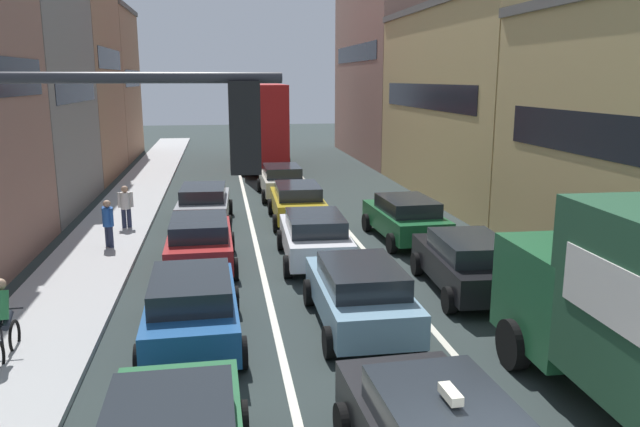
{
  "coord_description": "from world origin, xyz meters",
  "views": [
    {
      "loc": [
        -2.78,
        -5.11,
        5.39
      ],
      "look_at": [
        0.0,
        12.0,
        1.6
      ],
      "focal_mm": 34.71,
      "sensor_mm": 36.0,
      "label": 1
    }
  ],
  "objects_px": {
    "wagon_right_lane_far": "(405,218)",
    "traffic_light_pole": "(38,255)",
    "hatchback_centre_lane_third": "(315,236)",
    "bus_mid_queue_primary": "(263,121)",
    "sedan_centre_lane_fifth": "(282,180)",
    "wagon_left_lane_second": "(192,306)",
    "sedan_centre_lane_second": "(360,293)",
    "coupe_centre_lane_fourth": "(297,202)",
    "cyclist_on_sidewalk": "(3,323)",
    "sedan_right_lane_behind_truck": "(468,262)",
    "sedan_left_lane_third": "(200,241)",
    "pedestrian_far_sidewalk": "(108,222)",
    "sedan_left_lane_fourth": "(204,204)",
    "pedestrian_mid_sidewalk": "(126,205)"
  },
  "relations": [
    {
      "from": "wagon_right_lane_far",
      "to": "bus_mid_queue_primary",
      "type": "height_order",
      "value": "bus_mid_queue_primary"
    },
    {
      "from": "sedan_left_lane_fourth",
      "to": "cyclist_on_sidewalk",
      "type": "distance_m",
      "value": 11.84
    },
    {
      "from": "sedan_centre_lane_second",
      "to": "wagon_left_lane_second",
      "type": "bearing_deg",
      "value": 93.77
    },
    {
      "from": "sedan_left_lane_fourth",
      "to": "cyclist_on_sidewalk",
      "type": "xyz_separation_m",
      "value": [
        -3.51,
        -11.31,
        0.05
      ]
    },
    {
      "from": "traffic_light_pole",
      "to": "sedan_left_lane_fourth",
      "type": "bearing_deg",
      "value": 86.67
    },
    {
      "from": "hatchback_centre_lane_third",
      "to": "bus_mid_queue_primary",
      "type": "height_order",
      "value": "bus_mid_queue_primary"
    },
    {
      "from": "sedan_left_lane_third",
      "to": "sedan_centre_lane_second",
      "type": "bearing_deg",
      "value": -145.33
    },
    {
      "from": "pedestrian_mid_sidewalk",
      "to": "sedan_right_lane_behind_truck",
      "type": "bearing_deg",
      "value": -138.85
    },
    {
      "from": "sedan_centre_lane_fifth",
      "to": "cyclist_on_sidewalk",
      "type": "bearing_deg",
      "value": 156.72
    },
    {
      "from": "sedan_left_lane_third",
      "to": "cyclist_on_sidewalk",
      "type": "relative_size",
      "value": 2.49
    },
    {
      "from": "sedan_left_lane_third",
      "to": "sedan_centre_lane_fifth",
      "type": "xyz_separation_m",
      "value": [
        3.44,
        10.51,
        0.0
      ]
    },
    {
      "from": "sedan_left_lane_third",
      "to": "pedestrian_far_sidewalk",
      "type": "xyz_separation_m",
      "value": [
        -2.91,
        2.22,
        0.15
      ]
    },
    {
      "from": "hatchback_centre_lane_third",
      "to": "sedan_right_lane_behind_truck",
      "type": "distance_m",
      "value": 4.75
    },
    {
      "from": "traffic_light_pole",
      "to": "cyclist_on_sidewalk",
      "type": "distance_m",
      "value": 7.2
    },
    {
      "from": "sedan_left_lane_third",
      "to": "sedan_centre_lane_fifth",
      "type": "distance_m",
      "value": 11.06
    },
    {
      "from": "sedan_left_lane_third",
      "to": "cyclist_on_sidewalk",
      "type": "bearing_deg",
      "value": 148.32
    },
    {
      "from": "hatchback_centre_lane_third",
      "to": "wagon_right_lane_far",
      "type": "distance_m",
      "value": 3.97
    },
    {
      "from": "sedan_centre_lane_fifth",
      "to": "sedan_left_lane_third",
      "type": "bearing_deg",
      "value": 161.66
    },
    {
      "from": "coupe_centre_lane_fourth",
      "to": "sedan_right_lane_behind_truck",
      "type": "xyz_separation_m",
      "value": [
        3.32,
        -8.59,
        0.0
      ]
    },
    {
      "from": "traffic_light_pole",
      "to": "hatchback_centre_lane_third",
      "type": "relative_size",
      "value": 1.26
    },
    {
      "from": "hatchback_centre_lane_third",
      "to": "sedan_centre_lane_fifth",
      "type": "distance_m",
      "value": 10.53
    },
    {
      "from": "bus_mid_queue_primary",
      "to": "cyclist_on_sidewalk",
      "type": "xyz_separation_m",
      "value": [
        -6.85,
        -26.33,
        -1.98
      ]
    },
    {
      "from": "coupe_centre_lane_fourth",
      "to": "pedestrian_far_sidewalk",
      "type": "bearing_deg",
      "value": 117.01
    },
    {
      "from": "pedestrian_far_sidewalk",
      "to": "hatchback_centre_lane_third",
      "type": "bearing_deg",
      "value": 119.3
    },
    {
      "from": "sedan_centre_lane_second",
      "to": "sedan_centre_lane_fifth",
      "type": "height_order",
      "value": "same"
    },
    {
      "from": "wagon_right_lane_far",
      "to": "traffic_light_pole",
      "type": "bearing_deg",
      "value": 148.54
    },
    {
      "from": "sedan_centre_lane_second",
      "to": "hatchback_centre_lane_third",
      "type": "bearing_deg",
      "value": 2.76
    },
    {
      "from": "traffic_light_pole",
      "to": "sedan_left_lane_fourth",
      "type": "height_order",
      "value": "traffic_light_pole"
    },
    {
      "from": "hatchback_centre_lane_third",
      "to": "pedestrian_mid_sidewalk",
      "type": "relative_size",
      "value": 2.63
    },
    {
      "from": "sedan_centre_lane_second",
      "to": "cyclist_on_sidewalk",
      "type": "relative_size",
      "value": 2.49
    },
    {
      "from": "hatchback_centre_lane_third",
      "to": "sedan_right_lane_behind_truck",
      "type": "xyz_separation_m",
      "value": [
        3.47,
        -3.25,
        0.0
      ]
    },
    {
      "from": "pedestrian_far_sidewalk",
      "to": "pedestrian_mid_sidewalk",
      "type": "bearing_deg",
      "value": -134.69
    },
    {
      "from": "wagon_left_lane_second",
      "to": "sedan_left_lane_third",
      "type": "bearing_deg",
      "value": -1.49
    },
    {
      "from": "sedan_right_lane_behind_truck",
      "to": "sedan_left_lane_third",
      "type": "bearing_deg",
      "value": 67.57
    },
    {
      "from": "hatchback_centre_lane_third",
      "to": "pedestrian_mid_sidewalk",
      "type": "bearing_deg",
      "value": 53.2
    },
    {
      "from": "sedan_centre_lane_second",
      "to": "sedan_left_lane_fourth",
      "type": "relative_size",
      "value": 0.99
    },
    {
      "from": "wagon_right_lane_far",
      "to": "wagon_left_lane_second",
      "type": "bearing_deg",
      "value": 134.92
    },
    {
      "from": "cyclist_on_sidewalk",
      "to": "pedestrian_far_sidewalk",
      "type": "relative_size",
      "value": 1.04
    },
    {
      "from": "hatchback_centre_lane_third",
      "to": "sedan_right_lane_behind_truck",
      "type": "height_order",
      "value": "same"
    },
    {
      "from": "cyclist_on_sidewalk",
      "to": "traffic_light_pole",
      "type": "bearing_deg",
      "value": -159.14
    },
    {
      "from": "sedan_centre_lane_second",
      "to": "wagon_left_lane_second",
      "type": "distance_m",
      "value": 3.62
    },
    {
      "from": "hatchback_centre_lane_third",
      "to": "bus_mid_queue_primary",
      "type": "xyz_separation_m",
      "value": [
        -0.03,
        20.54,
        2.03
      ]
    },
    {
      "from": "sedan_centre_lane_second",
      "to": "wagon_right_lane_far",
      "type": "relative_size",
      "value": 0.99
    },
    {
      "from": "wagon_left_lane_second",
      "to": "traffic_light_pole",
      "type": "bearing_deg",
      "value": 170.16
    },
    {
      "from": "hatchback_centre_lane_third",
      "to": "wagon_right_lane_far",
      "type": "height_order",
      "value": "same"
    },
    {
      "from": "pedestrian_far_sidewalk",
      "to": "bus_mid_queue_primary",
      "type": "bearing_deg",
      "value": -149.94
    },
    {
      "from": "sedan_centre_lane_second",
      "to": "coupe_centre_lane_fourth",
      "type": "xyz_separation_m",
      "value": [
        -0.07,
        10.41,
        0.0
      ]
    },
    {
      "from": "coupe_centre_lane_fourth",
      "to": "sedan_right_lane_behind_truck",
      "type": "bearing_deg",
      "value": -157.65
    },
    {
      "from": "sedan_left_lane_fourth",
      "to": "pedestrian_mid_sidewalk",
      "type": "height_order",
      "value": "pedestrian_mid_sidewalk"
    },
    {
      "from": "sedan_left_lane_third",
      "to": "pedestrian_far_sidewalk",
      "type": "relative_size",
      "value": 2.6
    }
  ]
}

